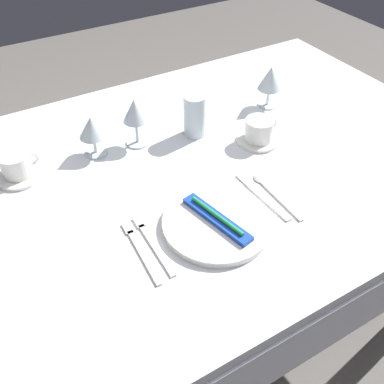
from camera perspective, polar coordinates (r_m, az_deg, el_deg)
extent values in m
plane|color=slate|center=(1.81, -0.97, -15.58)|extent=(6.00, 6.00, 0.00)
cube|color=white|center=(1.27, -1.33, 2.40)|extent=(1.80, 1.10, 0.04)
cube|color=white|center=(1.07, 14.16, -18.63)|extent=(1.80, 0.01, 0.18)
cube|color=white|center=(1.75, -10.28, 9.46)|extent=(1.80, 0.01, 0.18)
cylinder|color=brown|center=(2.17, 11.62, 7.99)|extent=(0.07, 0.07, 0.70)
cylinder|color=white|center=(1.09, 3.21, -4.06)|extent=(0.27, 0.27, 0.02)
cube|color=blue|center=(1.08, 3.24, -3.50)|extent=(0.08, 0.21, 0.01)
cylinder|color=green|center=(1.07, 3.26, -3.09)|extent=(0.05, 0.17, 0.01)
cube|color=beige|center=(1.04, -4.63, -7.44)|extent=(0.02, 0.18, 0.00)
cube|color=beige|center=(1.10, -6.89, -3.93)|extent=(0.02, 0.04, 0.00)
cube|color=beige|center=(1.03, -6.26, -8.35)|extent=(0.02, 0.18, 0.00)
cube|color=beige|center=(1.09, -8.29, -4.68)|extent=(0.02, 0.04, 0.00)
cube|color=beige|center=(1.17, 9.69, -1.13)|extent=(0.02, 0.17, 0.00)
cube|color=beige|center=(1.22, 6.74, 1.51)|extent=(0.02, 0.06, 0.00)
cube|color=beige|center=(1.18, 11.44, -1.05)|extent=(0.02, 0.17, 0.00)
ellipsoid|color=beige|center=(1.23, 8.70, 1.66)|extent=(0.03, 0.04, 0.01)
cylinder|color=white|center=(1.38, 8.47, 6.71)|extent=(0.13, 0.13, 0.01)
cylinder|color=white|center=(1.36, 8.63, 8.03)|extent=(0.09, 0.09, 0.07)
torus|color=white|center=(1.38, 10.10, 8.62)|extent=(0.05, 0.01, 0.05)
cylinder|color=white|center=(1.32, -21.44, 2.07)|extent=(0.13, 0.13, 0.01)
cylinder|color=white|center=(1.30, -21.84, 3.32)|extent=(0.08, 0.08, 0.06)
torus|color=white|center=(1.30, -20.15, 4.04)|extent=(0.04, 0.01, 0.04)
cylinder|color=silver|center=(1.35, -12.30, 5.02)|extent=(0.07, 0.07, 0.01)
cylinder|color=silver|center=(1.33, -12.49, 6.08)|extent=(0.01, 0.01, 0.06)
cone|color=silver|center=(1.30, -12.87, 8.23)|extent=(0.08, 0.08, 0.06)
cylinder|color=silver|center=(1.57, 9.69, 11.08)|extent=(0.06, 0.06, 0.01)
cylinder|color=silver|center=(1.55, 9.82, 12.10)|extent=(0.01, 0.01, 0.06)
cone|color=silver|center=(1.52, 10.13, 14.34)|extent=(0.08, 0.08, 0.08)
cylinder|color=silver|center=(1.37, -7.04, 6.41)|extent=(0.07, 0.07, 0.01)
cylinder|color=silver|center=(1.35, -7.18, 7.81)|extent=(0.01, 0.01, 0.07)
cone|color=silver|center=(1.31, -7.45, 10.45)|extent=(0.07, 0.07, 0.07)
cylinder|color=silver|center=(1.37, 0.35, 9.87)|extent=(0.07, 0.07, 0.13)
cylinder|color=#C68C1E|center=(1.38, 0.34, 8.77)|extent=(0.06, 0.06, 0.06)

